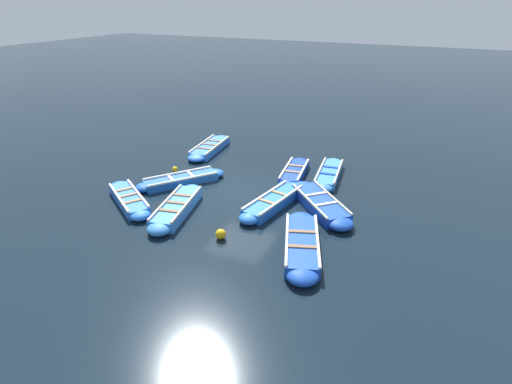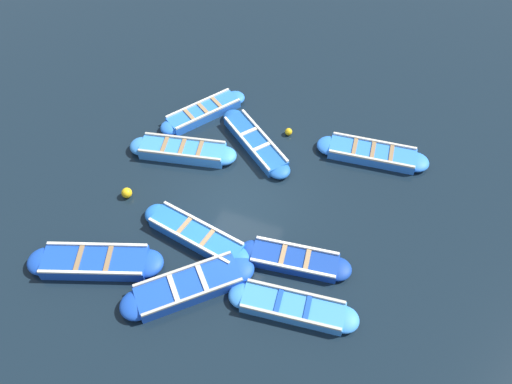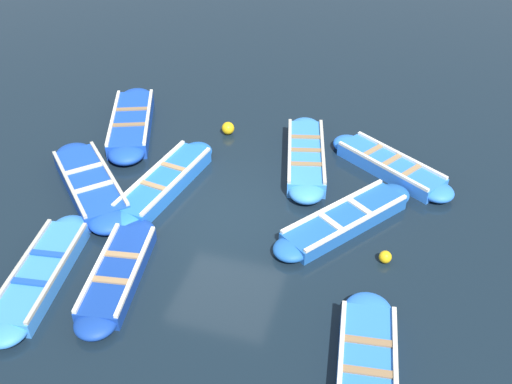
{
  "view_description": "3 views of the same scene",
  "coord_description": "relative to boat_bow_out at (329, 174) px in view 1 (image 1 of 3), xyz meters",
  "views": [
    {
      "loc": [
        -6.92,
        13.07,
        7.18
      ],
      "look_at": [
        -0.81,
        0.28,
        0.24
      ],
      "focal_mm": 28.0,
      "sensor_mm": 36.0,
      "label": 1
    },
    {
      "loc": [
        -8.96,
        -4.22,
        12.86
      ],
      "look_at": [
        0.31,
        -0.51,
        0.48
      ],
      "focal_mm": 35.0,
      "sensor_mm": 36.0,
      "label": 2
    },
    {
      "loc": [
        3.58,
        -9.88,
        8.56
      ],
      "look_at": [
        0.57,
        0.61,
        0.4
      ],
      "focal_mm": 42.0,
      "sensor_mm": 36.0,
      "label": 3
    }
  ],
  "objects": [
    {
      "name": "boat_alongside",
      "position": [
        4.16,
        5.53,
        0.03
      ],
      "size": [
        1.67,
        3.91,
        0.46
      ],
      "color": "#3884E0",
      "rests_on": "ground"
    },
    {
      "name": "ground_plane",
      "position": [
        2.87,
        2.88,
        -0.17
      ],
      "size": [
        120.0,
        120.0,
        0.0
      ],
      "primitive_type": "plane",
      "color": "black"
    },
    {
      "name": "boat_stern_in",
      "position": [
        5.52,
        3.34,
        -0.0
      ],
      "size": [
        2.92,
        3.57,
        0.39
      ],
      "color": "#1E59AD",
      "rests_on": "ground"
    },
    {
      "name": "boat_mid_row",
      "position": [
        6.26,
        5.73,
        0.01
      ],
      "size": [
        3.42,
        2.58,
        0.4
      ],
      "color": "blue",
      "rests_on": "ground"
    },
    {
      "name": "boat_broadside",
      "position": [
        1.45,
        0.44,
        -0.01
      ],
      "size": [
        1.27,
        3.45,
        0.38
      ],
      "color": "navy",
      "rests_on": "ground"
    },
    {
      "name": "buoy_orange_near",
      "position": [
        6.5,
        2.42,
        -0.04
      ],
      "size": [
        0.26,
        0.26,
        0.26
      ],
      "primitive_type": "sphere",
      "color": "#EAB214",
      "rests_on": "ground"
    },
    {
      "name": "boat_far_corner",
      "position": [
        1.15,
        3.53,
        0.02
      ],
      "size": [
        1.42,
        3.91,
        0.43
      ],
      "color": "blue",
      "rests_on": "ground"
    },
    {
      "name": "boat_tucked",
      "position": [
        6.53,
        -0.66,
        0.0
      ],
      "size": [
        1.34,
        3.98,
        0.4
      ],
      "color": "blue",
      "rests_on": "ground"
    },
    {
      "name": "buoy_yellow_far",
      "position": [
        1.81,
        6.37,
        0.01
      ],
      "size": [
        0.35,
        0.35,
        0.35
      ],
      "primitive_type": "sphere",
      "color": "#EAB214",
      "rests_on": "ground"
    },
    {
      "name": "boat_bow_out",
      "position": [
        0.0,
        0.0,
        0.0
      ],
      "size": [
        1.27,
        3.75,
        0.39
      ],
      "color": "#3884E0",
      "rests_on": "ground"
    },
    {
      "name": "boat_outer_left",
      "position": [
        -0.82,
        5.84,
        0.03
      ],
      "size": [
        2.29,
        4.09,
        0.46
      ],
      "color": "#1947B7",
      "rests_on": "ground"
    },
    {
      "name": "boat_end_of_row",
      "position": [
        -0.51,
        2.95,
        0.03
      ],
      "size": [
        3.43,
        3.49,
        0.46
      ],
      "color": "#1947B7",
      "rests_on": "ground"
    }
  ]
}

